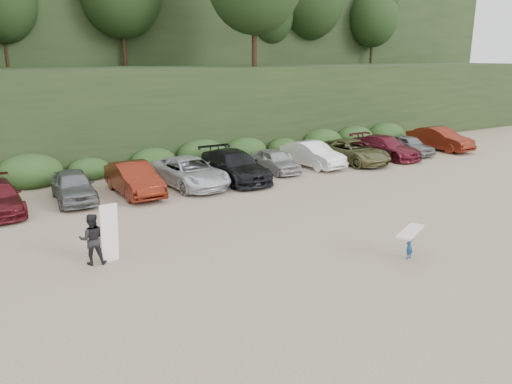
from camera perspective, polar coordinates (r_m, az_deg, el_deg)
ground at (r=17.91m, az=1.08°, el=-6.83°), size 120.00×120.00×0.00m
hillside_backdrop at (r=50.83m, az=-22.96°, el=19.23°), size 90.00×41.50×28.00m
parked_cars at (r=27.26m, az=-5.68°, el=2.55°), size 39.95×5.87×1.65m
child_surfer at (r=17.86m, az=17.17°, el=-5.21°), size 1.75×1.16×1.03m
adult_surfer at (r=17.47m, az=-18.06°, el=-5.08°), size 1.33×0.89×2.06m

